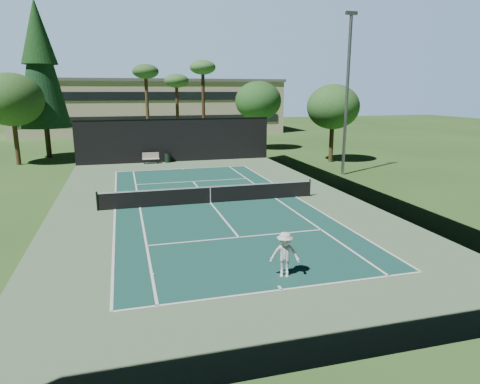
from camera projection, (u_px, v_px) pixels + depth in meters
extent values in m
plane|color=#2D5620|center=(210.00, 203.00, 25.47)|extent=(160.00, 160.00, 0.00)
cube|color=#5A7B56|center=(210.00, 203.00, 25.47)|extent=(18.00, 32.00, 0.01)
cube|color=#174A41|center=(210.00, 203.00, 25.46)|extent=(10.97, 23.77, 0.01)
cube|color=white|center=(282.00, 290.00, 14.31)|extent=(10.97, 0.10, 0.01)
cube|color=white|center=(183.00, 169.00, 36.61)|extent=(10.97, 0.10, 0.01)
cube|color=white|center=(239.00, 237.00, 19.46)|extent=(8.23, 0.10, 0.01)
cube|color=white|center=(193.00, 181.00, 31.47)|extent=(8.23, 0.10, 0.01)
cube|color=white|center=(115.00, 209.00, 24.04)|extent=(0.10, 23.77, 0.01)
cube|color=white|center=(296.00, 197.00, 26.88)|extent=(0.10, 23.77, 0.01)
cube|color=white|center=(140.00, 208.00, 24.40)|extent=(0.10, 23.77, 0.01)
cube|color=white|center=(275.00, 198.00, 26.53)|extent=(0.10, 23.77, 0.01)
cube|color=white|center=(210.00, 203.00, 25.46)|extent=(0.10, 12.80, 0.01)
cube|color=white|center=(280.00, 288.00, 14.45)|extent=(0.10, 0.30, 0.01)
cube|color=white|center=(183.00, 169.00, 36.47)|extent=(0.10, 0.30, 0.01)
cylinder|color=black|center=(97.00, 201.00, 23.68)|extent=(0.10, 0.10, 1.10)
cylinder|color=black|center=(310.00, 188.00, 27.00)|extent=(0.10, 0.10, 1.10)
cube|color=black|center=(210.00, 195.00, 25.35)|extent=(12.80, 0.02, 0.92)
cube|color=white|center=(210.00, 187.00, 25.24)|extent=(12.80, 0.04, 0.07)
cube|color=white|center=(210.00, 195.00, 25.35)|extent=(0.05, 0.03, 0.92)
cube|color=black|center=(176.00, 140.00, 40.02)|extent=(18.00, 0.04, 4.00)
cube|color=black|center=(346.00, 289.00, 10.00)|extent=(18.00, 0.04, 4.00)
cube|color=black|center=(348.00, 163.00, 27.34)|extent=(0.04, 32.00, 4.00)
cube|color=black|center=(44.00, 178.00, 22.68)|extent=(0.04, 32.00, 4.00)
cube|color=black|center=(175.00, 119.00, 39.56)|extent=(18.00, 0.06, 0.06)
imported|color=silver|center=(285.00, 255.00, 15.20)|extent=(1.23, 0.97, 1.67)
sphere|color=#C9E433|center=(154.00, 274.00, 15.52)|extent=(0.06, 0.06, 0.06)
sphere|color=#D1F638|center=(198.00, 195.00, 27.42)|extent=(0.07, 0.07, 0.07)
sphere|color=#D3E734|center=(241.00, 187.00, 29.69)|extent=(0.06, 0.06, 0.06)
sphere|color=#CCE734|center=(127.00, 191.00, 28.48)|extent=(0.07, 0.07, 0.07)
cube|color=beige|center=(151.00, 159.00, 39.13)|extent=(1.50, 0.45, 0.05)
cube|color=beige|center=(151.00, 155.00, 39.25)|extent=(1.50, 0.06, 0.55)
cube|color=black|center=(144.00, 162.00, 39.03)|extent=(0.06, 0.40, 0.42)
cube|color=black|center=(158.00, 161.00, 39.34)|extent=(0.06, 0.40, 0.42)
cylinder|color=black|center=(168.00, 158.00, 39.83)|extent=(0.52, 0.52, 0.90)
cylinder|color=black|center=(167.00, 153.00, 39.73)|extent=(0.56, 0.56, 0.05)
cylinder|color=#40301B|center=(48.00, 140.00, 42.59)|extent=(0.50, 0.50, 3.60)
cone|color=#13341B|center=(40.00, 64.00, 40.93)|extent=(4.80, 4.80, 12.00)
cone|color=#153916|center=(37.00, 31.00, 40.24)|extent=(3.30, 3.30, 6.00)
cylinder|color=#4E3821|center=(148.00, 112.00, 46.48)|extent=(0.36, 0.36, 8.55)
ellipsoid|color=#315D2A|center=(146.00, 71.00, 45.50)|extent=(2.80, 2.80, 1.54)
cylinder|color=#49301F|center=(177.00, 115.00, 49.37)|extent=(0.36, 0.36, 7.65)
ellipsoid|color=#35642D|center=(176.00, 81.00, 48.49)|extent=(2.80, 2.80, 1.54)
cylinder|color=#40281B|center=(204.00, 110.00, 47.04)|extent=(0.36, 0.36, 9.00)
ellipsoid|color=#356E31|center=(203.00, 67.00, 46.01)|extent=(2.80, 2.80, 1.54)
cylinder|color=#48341F|center=(258.00, 134.00, 48.29)|extent=(0.40, 0.40, 3.52)
ellipsoid|color=#225320|center=(258.00, 101.00, 47.44)|extent=(5.12, 5.12, 4.35)
cylinder|color=#49361F|center=(331.00, 144.00, 39.97)|extent=(0.40, 0.40, 3.30)
ellipsoid|color=#2A5C24|center=(333.00, 107.00, 39.17)|extent=(4.80, 4.80, 4.08)
cylinder|color=#4D3821|center=(17.00, 144.00, 38.30)|extent=(0.40, 0.40, 3.74)
ellipsoid|color=#2D5822|center=(11.00, 100.00, 37.40)|extent=(5.44, 5.44, 4.62)
cube|color=#C0B395|center=(152.00, 107.00, 67.70)|extent=(40.00, 12.00, 8.00)
cube|color=#59595B|center=(151.00, 81.00, 66.76)|extent=(40.50, 12.50, 0.40)
cube|color=black|center=(155.00, 120.00, 62.39)|extent=(38.00, 0.15, 1.20)
cube|color=black|center=(154.00, 96.00, 61.61)|extent=(38.00, 0.15, 1.20)
cylinder|color=gray|center=(347.00, 98.00, 32.82)|extent=(0.24, 0.24, 12.00)
cube|color=gray|center=(351.00, 13.00, 31.42)|extent=(0.90, 0.25, 0.25)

